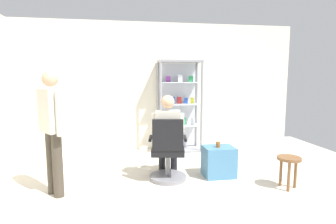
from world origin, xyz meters
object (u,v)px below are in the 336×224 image
(office_chair, at_px, (168,155))
(storage_crate, at_px, (219,161))
(standing_customer, at_px, (52,125))
(wooden_stool, at_px, (289,164))
(display_cabinet_main, at_px, (179,105))
(seated_shopkeeper, at_px, (168,132))
(tea_glass, at_px, (218,144))

(office_chair, relative_size, storage_crate, 2.02)
(standing_customer, bearing_deg, wooden_stool, -5.60)
(storage_crate, xyz_separation_m, standing_customer, (-2.37, -0.30, 0.70))
(display_cabinet_main, xyz_separation_m, seated_shopkeeper, (-0.49, -1.53, -0.25))
(display_cabinet_main, xyz_separation_m, tea_glass, (0.29, -1.65, -0.45))
(tea_glass, height_order, standing_customer, standing_customer)
(display_cabinet_main, bearing_deg, storage_crate, -79.25)
(storage_crate, bearing_deg, office_chair, -175.74)
(office_chair, xyz_separation_m, seated_shopkeeper, (0.03, 0.16, 0.32))
(office_chair, xyz_separation_m, storage_crate, (0.82, 0.06, -0.16))
(seated_shopkeeper, distance_m, standing_customer, 1.64)
(wooden_stool, bearing_deg, tea_glass, 144.18)
(tea_glass, relative_size, standing_customer, 0.05)
(display_cabinet_main, distance_m, office_chair, 1.86)
(tea_glass, xyz_separation_m, wooden_stool, (0.82, -0.59, -0.16))
(standing_customer, bearing_deg, tea_glass, 6.84)
(display_cabinet_main, height_order, seated_shopkeeper, display_cabinet_main)
(standing_customer, height_order, wooden_stool, standing_customer)
(standing_customer, distance_m, wooden_stool, 3.23)
(storage_crate, bearing_deg, display_cabinet_main, 100.75)
(seated_shopkeeper, distance_m, wooden_stool, 1.78)
(seated_shopkeeper, height_order, standing_customer, standing_customer)
(office_chair, height_order, tea_glass, office_chair)
(seated_shopkeeper, bearing_deg, wooden_stool, -24.21)
(office_chair, xyz_separation_m, wooden_stool, (1.62, -0.55, -0.03))
(seated_shopkeeper, distance_m, storage_crate, 0.93)
(standing_customer, relative_size, wooden_stool, 3.60)
(tea_glass, distance_m, wooden_stool, 1.02)
(display_cabinet_main, height_order, standing_customer, display_cabinet_main)
(display_cabinet_main, relative_size, standing_customer, 1.17)
(display_cabinet_main, height_order, office_chair, display_cabinet_main)
(storage_crate, bearing_deg, standing_customer, -172.66)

